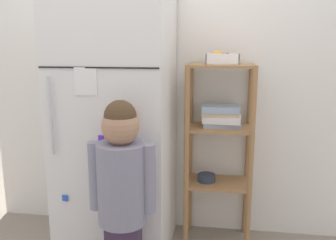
{
  "coord_description": "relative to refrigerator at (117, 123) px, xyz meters",
  "views": [
    {
      "loc": [
        0.41,
        -2.22,
        1.4
      ],
      "look_at": [
        0.07,
        0.02,
        0.92
      ],
      "focal_mm": 38.7,
      "sensor_mm": 36.0,
      "label": 1
    }
  ],
  "objects": [
    {
      "name": "pantry_shelf_unit",
      "position": [
        0.66,
        0.19,
        -0.11
      ],
      "size": [
        0.45,
        0.31,
        1.27
      ],
      "color": "#9E7247",
      "rests_on": "ground"
    },
    {
      "name": "refrigerator",
      "position": [
        0.0,
        0.0,
        0.0
      ],
      "size": [
        0.69,
        0.71,
        1.78
      ],
      "color": "white",
      "rests_on": "ground"
    },
    {
      "name": "kitchen_wall_back",
      "position": [
        0.26,
        0.37,
        0.25
      ],
      "size": [
        2.72,
        0.03,
        2.28
      ],
      "primitive_type": "cube",
      "color": "silver",
      "rests_on": "ground"
    },
    {
      "name": "fruit_bin",
      "position": [
        0.67,
        0.2,
        0.41
      ],
      "size": [
        0.21,
        0.18,
        0.09
      ],
      "color": "white",
      "rests_on": "pantry_shelf_unit"
    },
    {
      "name": "child_standing",
      "position": [
        0.17,
        -0.5,
        -0.21
      ],
      "size": [
        0.36,
        0.27,
        1.12
      ],
      "color": "#422F4A",
      "rests_on": "ground"
    }
  ]
}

